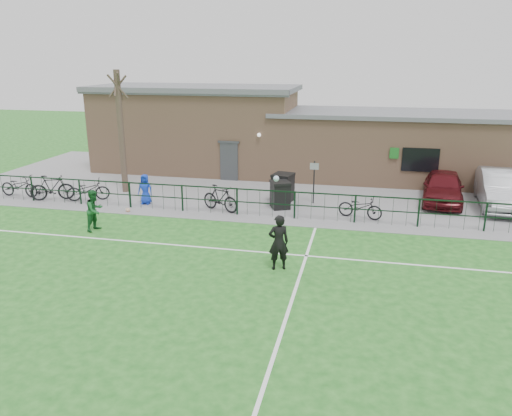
% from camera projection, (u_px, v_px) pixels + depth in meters
% --- Properties ---
extents(ground, '(90.00, 90.00, 0.00)m').
position_uv_depth(ground, '(217.00, 304.00, 13.86)').
color(ground, '#1C5A1A').
rests_on(ground, ground).
extents(paving_strip, '(34.00, 13.00, 0.02)m').
position_uv_depth(paving_strip, '(291.00, 186.00, 26.47)').
color(paving_strip, slate).
rests_on(paving_strip, ground).
extents(pitch_line_touch, '(28.00, 0.10, 0.01)m').
position_uv_depth(pitch_line_touch, '(270.00, 218.00, 21.14)').
color(pitch_line_touch, white).
rests_on(pitch_line_touch, ground).
extents(pitch_line_mid, '(28.00, 0.10, 0.01)m').
position_uv_depth(pitch_line_mid, '(250.00, 251.00, 17.59)').
color(pitch_line_mid, white).
rests_on(pitch_line_mid, ground).
extents(pitch_line_perp, '(0.10, 16.00, 0.01)m').
position_uv_depth(pitch_line_perp, '(288.00, 311.00, 13.44)').
color(pitch_line_perp, white).
rests_on(pitch_line_perp, ground).
extents(perimeter_fence, '(28.00, 0.10, 1.20)m').
position_uv_depth(perimeter_fence, '(271.00, 204.00, 21.16)').
color(perimeter_fence, black).
rests_on(perimeter_fence, ground).
extents(bare_tree, '(0.30, 0.30, 6.00)m').
position_uv_depth(bare_tree, '(121.00, 133.00, 24.45)').
color(bare_tree, '#403127').
rests_on(bare_tree, ground).
extents(wheelie_bin_left, '(1.02, 1.10, 1.25)m').
position_uv_depth(wheelie_bin_left, '(283.00, 189.00, 23.41)').
color(wheelie_bin_left, black).
rests_on(wheelie_bin_left, paving_strip).
extents(wheelie_bin_right, '(1.05, 1.10, 1.15)m').
position_uv_depth(wheelie_bin_right, '(280.00, 196.00, 22.41)').
color(wheelie_bin_right, black).
rests_on(wheelie_bin_right, paving_strip).
extents(sign_post, '(0.08, 0.08, 2.00)m').
position_uv_depth(sign_post, '(314.00, 182.00, 23.01)').
color(sign_post, black).
rests_on(sign_post, paving_strip).
extents(car_maroon, '(2.28, 4.54, 1.48)m').
position_uv_depth(car_maroon, '(443.00, 187.00, 23.20)').
color(car_maroon, '#4C0D12').
rests_on(car_maroon, paving_strip).
extents(car_silver, '(2.13, 5.17, 1.67)m').
position_uv_depth(car_silver, '(501.00, 189.00, 22.56)').
color(car_silver, '#939499').
rests_on(car_silver, paving_strip).
extents(bicycle_a, '(2.04, 0.77, 1.06)m').
position_uv_depth(bicycle_a, '(19.00, 186.00, 24.26)').
color(bicycle_a, black).
rests_on(bicycle_a, paving_strip).
extents(bicycle_b, '(2.08, 1.34, 1.22)m').
position_uv_depth(bicycle_b, '(52.00, 188.00, 23.64)').
color(bicycle_b, black).
rests_on(bicycle_b, paving_strip).
extents(bicycle_c, '(2.08, 1.45, 1.04)m').
position_uv_depth(bicycle_c, '(88.00, 190.00, 23.61)').
color(bicycle_c, black).
rests_on(bicycle_c, paving_strip).
extents(bicycle_d, '(1.98, 1.27, 1.16)m').
position_uv_depth(bicycle_d, '(220.00, 198.00, 21.97)').
color(bicycle_d, black).
rests_on(bicycle_d, paving_strip).
extents(bicycle_e, '(1.98, 1.09, 0.98)m').
position_uv_depth(bicycle_e, '(360.00, 207.00, 21.01)').
color(bicycle_e, black).
rests_on(bicycle_e, paving_strip).
extents(spectator_child, '(0.70, 0.47, 1.40)m').
position_uv_depth(spectator_child, '(145.00, 189.00, 23.01)').
color(spectator_child, '#1435BF').
rests_on(spectator_child, paving_strip).
extents(goalkeeper_kick, '(1.19, 3.74, 2.30)m').
position_uv_depth(goalkeeper_kick, '(279.00, 241.00, 15.94)').
color(goalkeeper_kick, black).
rests_on(goalkeeper_kick, ground).
extents(outfield_player, '(0.79, 0.92, 1.64)m').
position_uv_depth(outfield_player, '(95.00, 210.00, 19.52)').
color(outfield_player, '#185726').
rests_on(outfield_player, ground).
extents(ball_ground, '(0.20, 0.20, 0.20)m').
position_uv_depth(ball_ground, '(128.00, 210.00, 21.99)').
color(ball_ground, silver).
rests_on(ball_ground, ground).
extents(clubhouse, '(24.25, 5.40, 4.96)m').
position_uv_depth(clubhouse, '(284.00, 135.00, 28.80)').
color(clubhouse, tan).
rests_on(clubhouse, ground).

